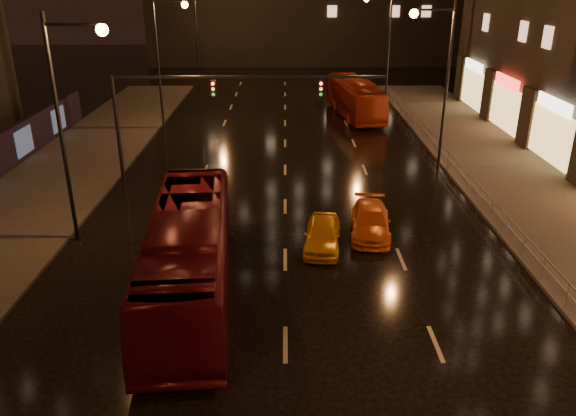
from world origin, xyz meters
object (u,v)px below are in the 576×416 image
(bus_red, at_px, (189,254))
(taxi_near, at_px, (323,234))
(bus_curb, at_px, (355,98))
(taxi_far, at_px, (370,221))

(bus_red, bearing_deg, taxi_near, 31.22)
(bus_curb, distance_m, taxi_far, 24.10)
(taxi_far, bearing_deg, bus_curb, 91.61)
(taxi_near, bearing_deg, taxi_far, 38.41)
(taxi_near, height_order, taxi_far, taxi_near)
(taxi_near, bearing_deg, bus_curb, 86.93)
(bus_curb, bearing_deg, taxi_far, -102.69)
(taxi_near, relative_size, taxi_far, 0.88)
(bus_red, bearing_deg, bus_curb, 67.02)
(taxi_far, bearing_deg, taxi_near, -141.82)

